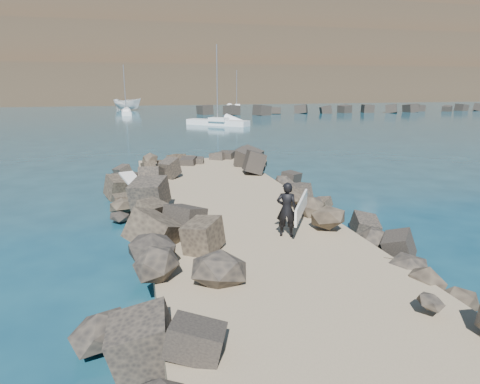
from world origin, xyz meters
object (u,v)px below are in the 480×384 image
Objects in this scene: surfer_with_board at (289,209)px; sailboat_d at (237,107)px; surfboard_resting at (135,186)px; boat_imported at (127,104)px.

sailboat_d is (16.85, 74.79, -1.06)m from surfer_with_board.
surfer_with_board reaches higher than surfboard_resting.
sailboat_d is at bearing 77.30° from surfer_with_board.
surfboard_resting is at bearing -106.94° from sailboat_d.
surfboard_resting is 0.30× the size of sailboat_d.
sailboat_d is (21.08, 69.22, -0.69)m from surfboard_resting.
sailboat_d is at bearing 54.87° from surfboard_resting.
boat_imported is at bearing 72.16° from surfboard_resting.
surfboard_resting is 72.36m from sailboat_d.
surfer_with_board is (4.65, -75.50, 0.27)m from boat_imported.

